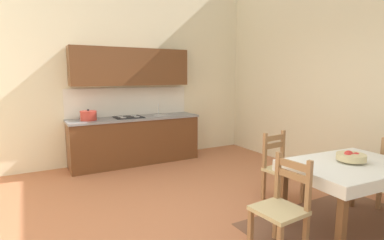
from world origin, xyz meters
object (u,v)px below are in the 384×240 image
kitchen_cabinetry (134,119)px  dining_chair_kitchen_side (281,169)px  fruit_bowl (351,157)px  dining_table (350,175)px  dining_chair_tv_side (282,208)px

kitchen_cabinetry → dining_chair_kitchen_side: (1.15, -2.72, -0.41)m
kitchen_cabinetry → fruit_bowl: kitchen_cabinetry is taller
dining_table → fruit_bowl: bearing=34.2°
kitchen_cabinetry → fruit_bowl: 3.83m
dining_table → fruit_bowl: 0.19m
dining_chair_tv_side → fruit_bowl: size_ratio=3.10×
dining_chair_kitchen_side → dining_chair_tv_side: (-0.90, -0.89, 0.00)m
dining_table → fruit_bowl: size_ratio=4.64×
kitchen_cabinetry → dining_chair_kitchen_side: size_ratio=2.66×
dining_chair_tv_side → fruit_bowl: 1.06m
dining_table → dining_chair_tv_side: 0.98m
dining_chair_kitchen_side → dining_chair_tv_side: 1.26m
dining_table → kitchen_cabinetry: bearing=108.3°
kitchen_cabinetry → dining_chair_tv_side: (0.25, -3.61, -0.41)m
dining_table → dining_chair_kitchen_side: 0.95m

